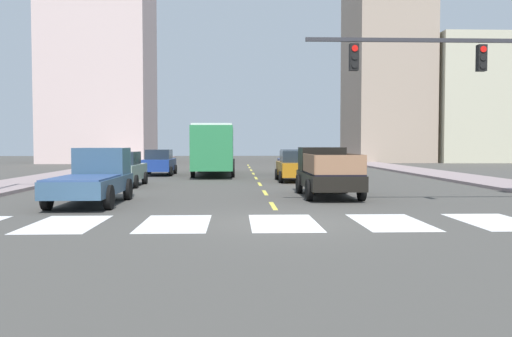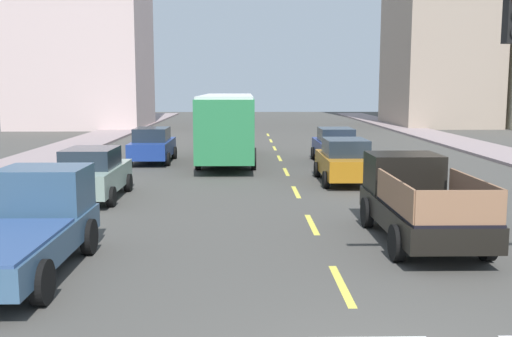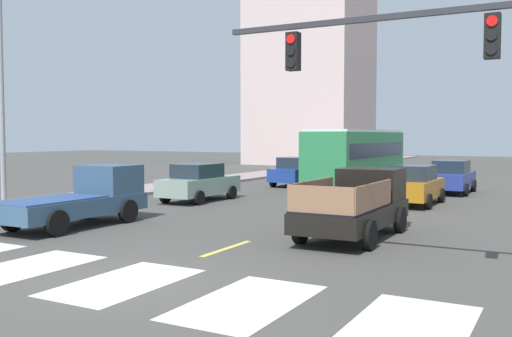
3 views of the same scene
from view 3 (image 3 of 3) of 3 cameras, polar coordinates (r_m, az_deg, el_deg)
The scene contains 23 objects.
ground_plane at distance 12.19m, azimuth -12.98°, elevation -10.99°, with size 160.00×160.00×0.00m, color #44423E.
sidewalk_left at distance 33.67m, azimuth -8.32°, elevation -1.72°, with size 3.37×110.00×0.15m, color gray.
crosswalk_stripe_2 at distance 14.22m, azimuth -21.83°, elevation -9.07°, with size 1.79×3.29×0.01m, color silver.
crosswalk_stripe_3 at distance 12.18m, azimuth -12.98°, elevation -10.97°, with size 1.79×3.29×0.01m, color silver.
crosswalk_stripe_4 at distance 10.56m, azimuth -0.85°, elevation -13.13°, with size 1.79×3.29×0.01m, color silver.
crosswalk_stripe_5 at distance 9.54m, azimuth 14.97°, elevation -15.05°, with size 1.79×3.29×0.01m, color silver.
lane_dash_0 at distance 15.33m, azimuth -2.92°, elevation -7.95°, with size 0.16×2.40×0.01m, color #DBCA46.
lane_dash_1 at distance 19.70m, azimuth 4.73°, elevation -5.45°, with size 0.16×2.40×0.01m, color #DBCA46.
lane_dash_2 at distance 24.32m, azimuth 9.51°, elevation -3.82°, with size 0.16×2.40×0.01m, color #DBCA46.
lane_dash_3 at distance 29.06m, azimuth 12.73°, elevation -2.70°, with size 0.16×2.40×0.01m, color #DBCA46.
lane_dash_4 at distance 33.88m, azimuth 15.05°, elevation -1.89°, with size 0.16×2.40×0.01m, color #DBCA46.
lane_dash_5 at distance 38.74m, azimuth 16.78°, elevation -1.28°, with size 0.16×2.40×0.01m, color #DBCA46.
lane_dash_6 at distance 43.64m, azimuth 18.12°, elevation -0.81°, with size 0.16×2.40×0.01m, color #DBCA46.
lane_dash_7 at distance 48.55m, azimuth 19.20°, elevation -0.43°, with size 0.16×2.40×0.01m, color #DBCA46.
pickup_stakebed at distance 17.37m, azimuth 10.13°, elevation -3.55°, with size 2.18×5.20×1.96m.
pickup_dark at distance 20.01m, azimuth -16.76°, elevation -2.79°, with size 2.18×5.20×1.96m.
city_bus at distance 33.23m, azimuth 10.08°, elevation 1.44°, with size 2.72×10.80×3.32m.
sedan_near_right at distance 31.42m, azimuth 18.91°, elevation -0.78°, with size 2.02×4.40×1.72m.
sedan_mid at distance 25.66m, azimuth 15.46°, elevation -1.60°, with size 2.02×4.40×1.72m.
sedan_near_left at distance 34.38m, azimuth 4.06°, elevation -0.28°, with size 2.02×4.40×1.72m.
sedan_far at distance 26.30m, azimuth -5.71°, elevation -1.38°, with size 2.02×4.40×1.72m.
streetlight_left at distance 24.13m, azimuth -23.82°, elevation 7.71°, with size 2.20×0.28×9.00m.
block_mid_left at distance 62.77m, azimuth 5.49°, elevation 13.63°, with size 11.28×10.40×28.59m, color beige.
Camera 3 is at (7.86, -8.82, 2.98)m, focal length 40.14 mm.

